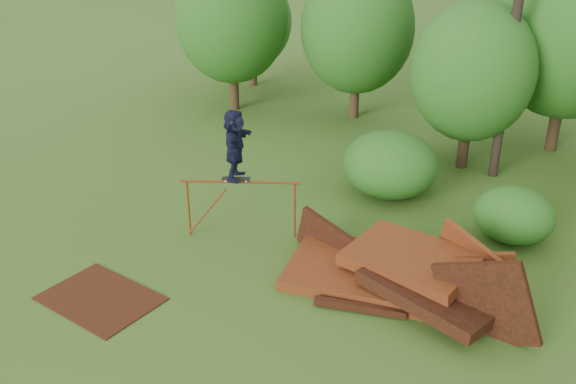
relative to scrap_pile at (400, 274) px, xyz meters
The scene contains 14 objects.
ground 2.85m from the scrap_pile, 136.51° to the right, with size 240.00×240.00×0.00m, color #2D5116.
scrap_pile is the anchor object (origin of this frame).
grind_rail 4.32m from the scrap_pile, behind, with size 2.57×1.47×1.51m.
skateboard 4.50m from the scrap_pile, behind, with size 0.68×0.49×0.07m.
skater 4.80m from the scrap_pile, behind, with size 1.59×0.51×1.71m, color black.
flat_plate 6.39m from the scrap_pile, 145.01° to the right, with size 2.39×1.70×0.03m, color #3B1B0C.
tree_0 13.66m from the scrap_pile, 141.38° to the left, with size 4.20×4.20×5.92m.
tree_1 11.91m from the scrap_pile, 121.21° to the left, with size 4.08×4.08×5.67m.
tree_2 7.86m from the scrap_pile, 97.71° to the left, with size 3.61×3.61×5.09m.
tree_3 10.97m from the scrap_pile, 84.07° to the left, with size 4.94×4.94×6.86m.
tree_6 16.55m from the scrap_pile, 135.50° to the left, with size 3.36×3.36×4.70m.
shrub_left 4.79m from the scrap_pile, 116.30° to the left, with size 2.67×2.47×1.85m, color #1E5617.
shrub_right 3.79m from the scrap_pile, 66.63° to the left, with size 1.94×1.78×1.37m, color #1E5617.
utility_pole 8.32m from the scrap_pile, 89.72° to the left, with size 1.40×0.28×9.03m.
Camera 1 is at (6.12, -9.22, 7.87)m, focal length 40.00 mm.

